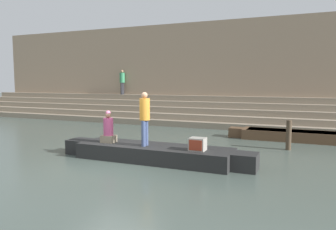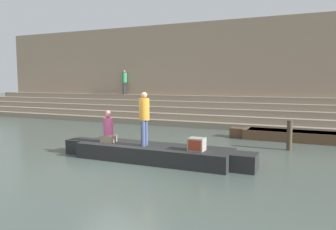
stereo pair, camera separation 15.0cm
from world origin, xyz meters
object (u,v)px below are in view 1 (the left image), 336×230
mooring_post (289,135)px  person_on_steps (122,80)px  rowboat_main (154,153)px  person_standing (145,115)px  tv_set (198,144)px  person_rowing (108,130)px  moored_boat_shore (297,136)px

mooring_post → person_on_steps: 13.35m
rowboat_main → person_standing: 1.29m
tv_set → person_on_steps: person_on_steps is taller
person_rowing → moored_boat_shore: size_ratio=0.18×
person_standing → mooring_post: person_standing is taller
person_rowing → mooring_post: size_ratio=0.97×
person_standing → moored_boat_shore: bearing=37.8°
rowboat_main → mooring_post: 5.40m
mooring_post → person_on_steps: bearing=149.7°
mooring_post → person_on_steps: size_ratio=0.67×
person_rowing → mooring_post: bearing=17.9°
person_standing → moored_boat_shore: 7.57m
moored_boat_shore → person_on_steps: (-11.62, 4.45, 2.47)m
tv_set → rowboat_main: bearing=170.4°
person_standing → person_on_steps: (-7.15, 10.42, 1.17)m
rowboat_main → person_rowing: person_rowing is taller
moored_boat_shore → mooring_post: size_ratio=5.22×
person_on_steps → mooring_post: bearing=-54.6°
person_rowing → person_on_steps: (-5.71, 10.38, 1.74)m
person_standing → person_rowing: bearing=162.8°
moored_boat_shore → person_on_steps: bearing=162.6°
rowboat_main → mooring_post: size_ratio=5.85×
person_standing → moored_boat_shore: size_ratio=0.29×
moored_boat_shore → person_on_steps: person_on_steps is taller
person_rowing → tv_set: size_ratio=2.29×
person_standing → mooring_post: size_ratio=1.53×
person_standing → person_rowing: person_standing is taller
person_standing → tv_set: bearing=-16.0°
tv_set → person_on_steps: size_ratio=0.28×
person_on_steps → rowboat_main: bearing=-78.6°
person_on_steps → tv_set: bearing=-73.7°
person_rowing → mooring_post: (5.68, 3.73, -0.39)m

